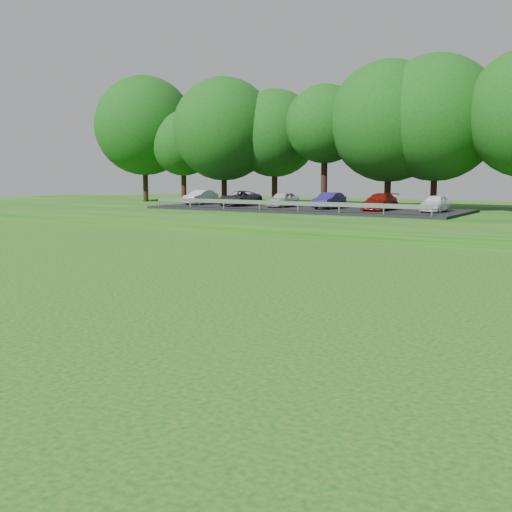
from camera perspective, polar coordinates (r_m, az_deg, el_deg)
The scene contains 1 object.
parking_lot at distance 49.37m, azimuth 4.21°, elevation 4.61°, with size 24.00×9.00×1.38m.
Camera 1 is at (-1.45, -10.98, 3.53)m, focal length 45.00 mm.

